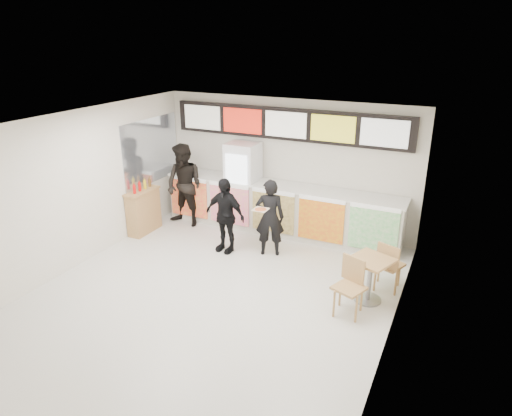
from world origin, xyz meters
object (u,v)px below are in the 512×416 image
Objects in this scene: service_counter at (279,209)px; customer_left at (184,186)px; customer_main at (270,218)px; drinks_fridge at (243,185)px; customer_mid at (225,215)px; cafe_table at (370,272)px; condiment_ledge at (144,211)px.

service_counter is 2.83× the size of customer_left.
drinks_fridge is at bearing -65.46° from customer_main.
service_counter is 2.29m from customer_left.
service_counter is 3.48× the size of customer_mid.
customer_left is 4.94m from cafe_table.
customer_left is 1.18× the size of cafe_table.
customer_main is 1.35× the size of condiment_ledge.
customer_main is at bearing -43.85° from drinks_fridge.
service_counter is 3.42× the size of customer_main.
customer_mid is at bearing -78.68° from drinks_fridge.
customer_mid is at bearing -1.56° from condiment_ledge.
customer_main is at bearing -4.78° from customer_left.
service_counter is 1.03m from drinks_fridge.
customer_mid is 3.23m from cafe_table.
customer_left reaches higher than cafe_table.
drinks_fridge is (-0.93, 0.02, 0.43)m from service_counter.
service_counter is 1.54m from customer_mid.
cafe_table is at bearing -7.66° from condiment_ledge.
customer_left is at bearing -166.07° from service_counter.
customer_mid is (1.53, -0.83, -0.18)m from customer_left.
drinks_fridge reaches higher than customer_main.
customer_mid is 1.33× the size of condiment_ledge.
customer_left is at bearing 158.84° from customer_mid.
customer_main is at bearing 3.55° from condiment_ledge.
cafe_table is at bearing -8.99° from customer_left.
customer_left is at bearing 50.60° from condiment_ledge.
cafe_table is (3.16, -0.66, -0.25)m from customer_mid.
service_counter is 2.78× the size of drinks_fridge.
drinks_fridge is 1.02× the size of customer_left.
service_counter reaches higher than cafe_table.
condiment_ledge reaches higher than cafe_table.
drinks_fridge is 2.36m from condiment_ledge.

